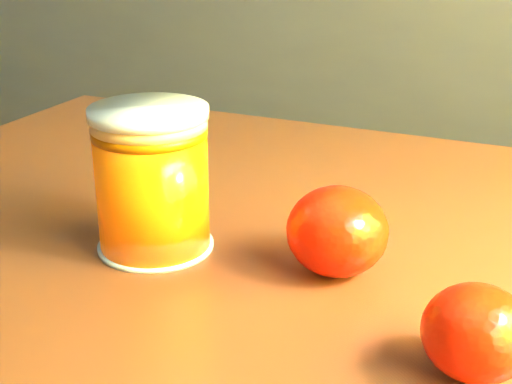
% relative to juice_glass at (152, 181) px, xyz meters
% --- Properties ---
extents(kitchen_counter, '(3.15, 0.60, 0.90)m').
position_rel_juice_glass_xyz_m(kitchen_counter, '(-0.80, 1.32, -0.41)').
color(kitchen_counter, '#424246').
rests_on(kitchen_counter, ground).
extents(juice_glass, '(0.09, 0.09, 0.11)m').
position_rel_juice_glass_xyz_m(juice_glass, '(0.00, 0.00, 0.00)').
color(juice_glass, '#FF5D05').
rests_on(juice_glass, table).
extents(orange_front, '(0.09, 0.09, 0.06)m').
position_rel_juice_glass_xyz_m(orange_front, '(0.14, 0.02, -0.02)').
color(orange_front, '#FF1D05').
rests_on(orange_front, table).
extents(orange_back, '(0.06, 0.06, 0.05)m').
position_rel_juice_glass_xyz_m(orange_back, '(0.25, -0.07, -0.03)').
color(orange_back, '#FF1D05').
rests_on(orange_back, table).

